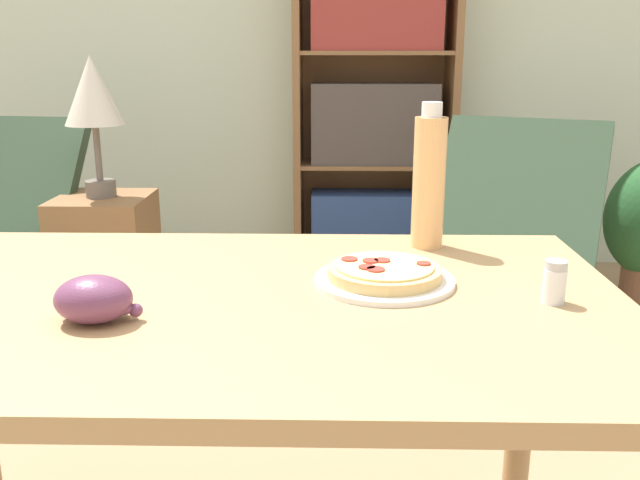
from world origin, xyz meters
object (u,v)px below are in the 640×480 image
drink_bottle (429,180)px  salt_shaker (555,282)px  bookshelf (374,119)px  pizza_on_plate (384,275)px  side_table (108,274)px  grape_bunch (93,300)px  table_lamp (93,98)px  lounge_chair_far (505,288)px

drink_bottle → salt_shaker: 0.38m
salt_shaker → bookshelf: (-0.16, 2.41, 0.03)m
pizza_on_plate → side_table: (-0.96, 1.32, -0.44)m
pizza_on_plate → salt_shaker: salt_shaker is taller
grape_bunch → bookshelf: bearing=77.4°
bookshelf → table_lamp: bearing=-136.8°
lounge_chair_far → bookshelf: size_ratio=0.56×
grape_bunch → drink_bottle: 0.71m
drink_bottle → lounge_chair_far: (0.44, 1.00, -0.59)m
salt_shaker → lounge_chair_far: size_ratio=0.08×
drink_bottle → salt_shaker: (0.16, -0.33, -0.11)m
salt_shaker → bookshelf: bookshelf is taller
salt_shaker → side_table: (-1.23, 1.41, -0.46)m
pizza_on_plate → table_lamp: bearing=126.0°
side_table → grape_bunch: bearing=-71.4°
side_table → table_lamp: 0.67m
lounge_chair_far → side_table: size_ratio=1.55×
bookshelf → pizza_on_plate: bearing=-92.7°
drink_bottle → lounge_chair_far: size_ratio=0.32×
grape_bunch → bookshelf: bookshelf is taller
grape_bunch → drink_bottle: size_ratio=0.45×
table_lamp → drink_bottle: bearing=-45.4°
drink_bottle → salt_shaker: bearing=-63.5°
bookshelf → lounge_chair_far: bearing=-68.1°
lounge_chair_far → grape_bunch: bearing=-101.0°
bookshelf → side_table: bearing=-136.8°
lounge_chair_far → table_lamp: size_ratio=1.85×
bookshelf → table_lamp: bookshelf is taller
salt_shaker → bookshelf: bearing=93.8°
drink_bottle → bookshelf: bearing=89.9°
drink_bottle → side_table: size_ratio=0.49×
grape_bunch → table_lamp: size_ratio=0.26×
drink_bottle → salt_shaker: drink_bottle is taller
drink_bottle → lounge_chair_far: bearing=66.4°
salt_shaker → drink_bottle: bearing=116.5°
grape_bunch → table_lamp: bearing=108.6°
pizza_on_plate → table_lamp: size_ratio=0.49×
pizza_on_plate → drink_bottle: 0.29m
grape_bunch → bookshelf: size_ratio=0.08×
side_table → table_lamp: (0.00, 0.00, 0.67)m
table_lamp → bookshelf: bearing=43.2°
drink_bottle → table_lamp: bearing=134.6°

